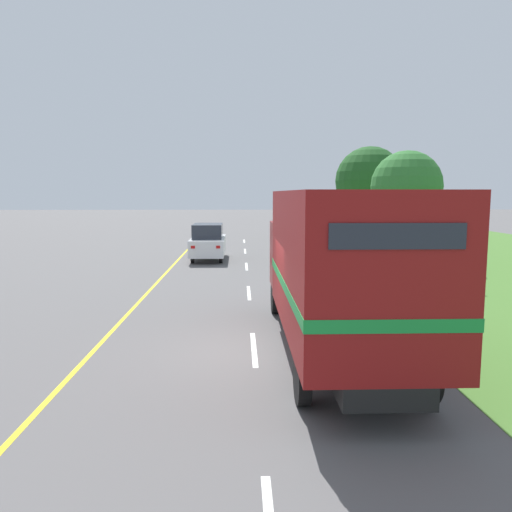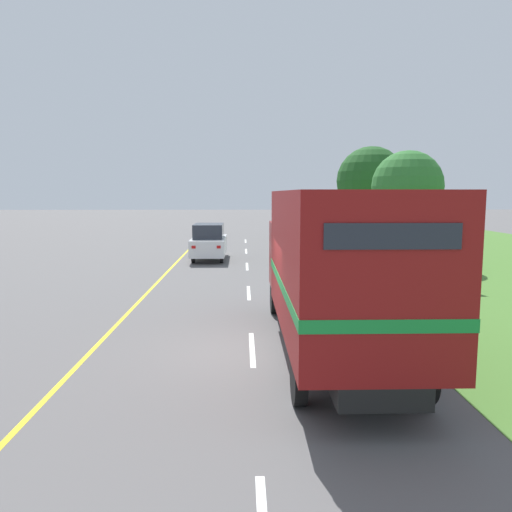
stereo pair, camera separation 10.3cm
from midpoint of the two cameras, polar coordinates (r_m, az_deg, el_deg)
ground_plane at (r=11.64m, az=-0.17°, el=-10.86°), size 200.00×200.00×0.00m
grass_shoulder at (r=30.20m, az=26.02°, el=-0.41°), size 20.00×63.06×0.01m
edge_line_yellow at (r=27.00m, az=-8.83°, el=-0.58°), size 0.12×63.06×0.01m
centre_dash_near at (r=11.84m, az=-0.20°, el=-10.53°), size 0.12×2.60×0.01m
centre_dash_mid_a at (r=18.24m, az=-0.68°, el=-4.22°), size 0.12×2.60×0.01m
centre_dash_mid_b at (r=24.75m, az=-0.91°, el=-1.20°), size 0.12×2.60×0.01m
centre_dash_far at (r=31.29m, az=-1.04°, el=0.56°), size 0.12×2.60×0.01m
centre_dash_farthest at (r=37.85m, az=-1.13°, el=1.71°), size 0.12×2.60×0.01m
horse_trailer_truck at (r=11.07m, az=9.34°, el=-1.06°), size 2.54×8.83×3.66m
lead_car_white at (r=27.27m, az=-5.28°, el=1.64°), size 1.80×4.42×1.97m
highway_sign at (r=20.38m, az=18.79°, el=1.74°), size 2.30×0.09×2.84m
roadside_tree_near at (r=26.14m, az=17.03°, el=7.59°), size 3.52×3.52×5.72m
roadside_tree_mid at (r=35.56m, az=13.07°, el=8.35°), size 4.69×4.69×6.81m
roadside_tree_far at (r=42.24m, az=15.20°, el=7.24°), size 3.38×3.38×5.55m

